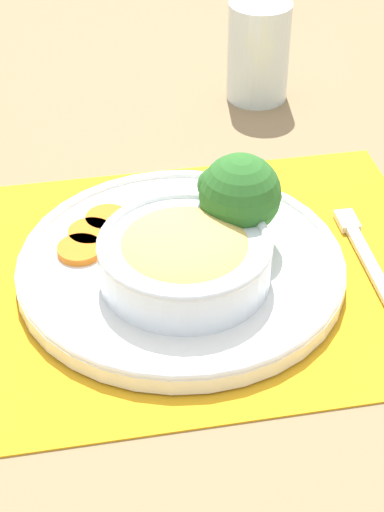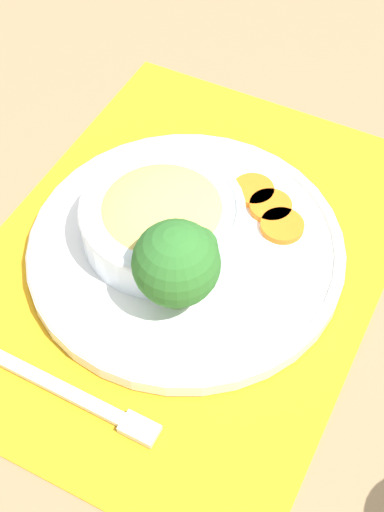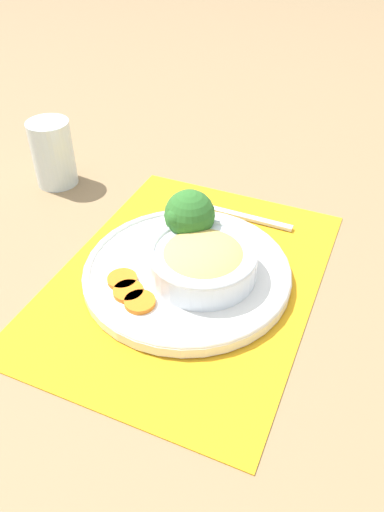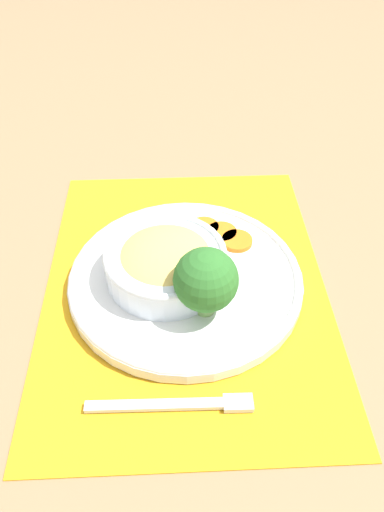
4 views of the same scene
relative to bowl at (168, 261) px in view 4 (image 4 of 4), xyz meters
The scene contains 9 objects.
ground_plane 0.05m from the bowl, 89.21° to the left, with size 4.00×4.00×0.00m, color #8C704C.
placemat 0.05m from the bowl, 89.21° to the left, with size 0.52×0.39×0.00m.
plate 0.04m from the bowl, 89.21° to the left, with size 0.31×0.31×0.02m.
bowl is the anchor object (origin of this frame).
broccoli_floret 0.08m from the bowl, 39.82° to the left, with size 0.08×0.08×0.09m.
carrot_slice_near 0.12m from the bowl, 122.51° to the left, with size 0.04×0.04×0.01m.
carrot_slice_middle 0.12m from the bowl, 136.04° to the left, with size 0.04×0.04×0.01m.
carrot_slice_far 0.11m from the bowl, 150.10° to the left, with size 0.04×0.04×0.01m.
fork 0.19m from the bowl, ahead, with size 0.02×0.18×0.01m.
Camera 4 is at (0.46, -0.00, 0.50)m, focal length 35.00 mm.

